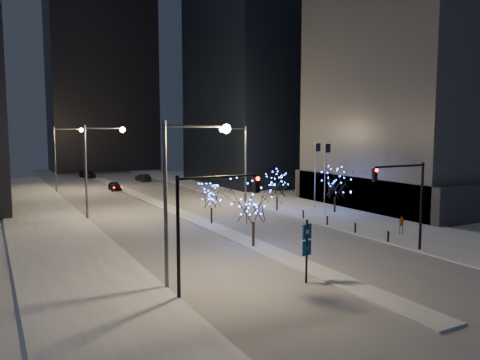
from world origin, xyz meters
TOP-DOWN VIEW (x-y plane):
  - ground at (0.00, 0.00)m, footprint 160.00×160.00m
  - road at (0.00, 35.00)m, footprint 20.00×130.00m
  - median at (0.00, 30.00)m, footprint 2.00×80.00m
  - east_sidewalk at (15.00, 20.00)m, footprint 10.00×90.00m
  - west_sidewalk at (-14.00, 20.00)m, footprint 8.00×90.00m
  - midrise_block at (34.00, 18.00)m, footprint 30.00×22.00m
  - plinth at (34.00, 18.00)m, footprint 30.00×24.00m
  - horizon_block at (6.00, 92.00)m, footprint 24.00×14.00m
  - street_lamp_w_near at (-8.94, 2.00)m, footprint 4.40×0.56m
  - street_lamp_w_mid at (-8.94, 27.00)m, footprint 4.40×0.56m
  - street_lamp_w_far at (-8.94, 52.00)m, footprint 4.40×0.56m
  - street_lamp_east at (10.08, 30.00)m, footprint 3.90×0.56m
  - traffic_signal_west at (-8.44, -0.00)m, footprint 5.26×0.43m
  - traffic_signal_east at (8.94, 1.00)m, footprint 5.26×0.43m
  - flagpoles at (13.37, 17.25)m, footprint 1.35×2.60m
  - bollards at (10.20, 10.00)m, footprint 0.16×12.16m
  - car_near at (-1.50, 50.28)m, footprint 1.84×4.20m
  - car_mid at (6.30, 60.97)m, footprint 1.99×4.36m
  - car_far at (-1.50, 73.51)m, footprint 2.77×5.39m
  - holiday_tree_median_near at (-0.50, 8.10)m, footprint 4.52×4.52m
  - holiday_tree_median_far at (0.50, 18.23)m, footprint 3.89×3.89m
  - holiday_tree_plaza_near at (15.69, 17.47)m, footprint 4.91×4.91m
  - holiday_tree_plaza_far at (10.50, 21.59)m, footprint 4.79×4.79m
  - wayfinding_sign at (-2.00, -1.05)m, footprint 0.71×0.22m
  - construction_sign at (13.44, 5.58)m, footprint 0.97×0.34m

SIDE VIEW (x-z plane):
  - ground at x=0.00m, z-range 0.00..0.00m
  - road at x=0.00m, z-range 0.00..0.02m
  - median at x=0.00m, z-range 0.00..0.15m
  - east_sidewalk at x=15.00m, z-range 0.00..0.15m
  - west_sidewalk at x=-14.00m, z-range 0.00..0.15m
  - bollards at x=10.20m, z-range 0.15..1.05m
  - car_mid at x=6.30m, z-range 0.00..1.39m
  - car_near at x=-1.50m, z-range 0.00..1.41m
  - car_far at x=-1.50m, z-range 0.00..1.50m
  - construction_sign at x=13.44m, z-range 0.32..1.98m
  - plinth at x=34.00m, z-range 0.00..4.00m
  - wayfinding_sign at x=-2.00m, z-range 0.45..4.46m
  - holiday_tree_median_far at x=0.50m, z-range 0.81..4.81m
  - holiday_tree_plaza_far at x=10.50m, z-range 0.81..5.49m
  - holiday_tree_plaza_near at x=15.69m, z-range 0.83..5.95m
  - holiday_tree_median_near at x=-0.50m, z-range 0.99..6.40m
  - traffic_signal_west at x=-8.44m, z-range 1.26..8.26m
  - traffic_signal_east at x=8.94m, z-range 1.26..8.26m
  - flagpoles at x=13.37m, z-range 0.80..8.80m
  - street_lamp_east at x=10.08m, z-range 1.45..11.45m
  - street_lamp_w_near at x=-8.94m, z-range 1.50..11.50m
  - street_lamp_w_mid at x=-8.94m, z-range 1.50..11.50m
  - street_lamp_w_far at x=-8.94m, z-range 1.50..11.50m
  - midrise_block at x=34.00m, z-range 0.00..30.00m
  - horizon_block at x=6.00m, z-range 0.00..42.00m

